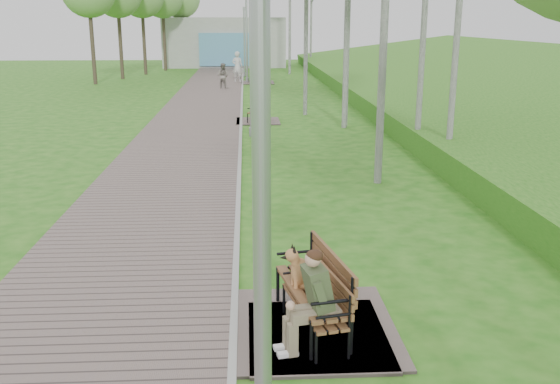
{
  "coord_description": "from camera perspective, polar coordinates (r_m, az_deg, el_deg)",
  "views": [
    {
      "loc": [
        0.2,
        -3.13,
        3.8
      ],
      "look_at": [
        0.74,
        6.85,
        1.04
      ],
      "focal_mm": 40.0,
      "sensor_mm": 36.0,
      "label": 1
    }
  ],
  "objects": [
    {
      "name": "walkway",
      "position": [
        25.0,
        -7.61,
        6.62
      ],
      "size": [
        3.5,
        67.0,
        0.04
      ],
      "primitive_type": "cube",
      "color": "#6E5D59",
      "rests_on": "ground"
    },
    {
      "name": "lamp_post_second",
      "position": [
        20.81,
        -2.64,
        12.15
      ],
      "size": [
        0.22,
        0.22,
        5.58
      ],
      "color": "#9EA0A6",
      "rests_on": "ground"
    },
    {
      "name": "bench_far",
      "position": [
        39.61,
        -2.12,
        10.29
      ],
      "size": [
        2.04,
        2.27,
        1.25
      ],
      "color": "#6E5D59",
      "rests_on": "ground"
    },
    {
      "name": "lamp_post_far",
      "position": [
        44.1,
        -3.27,
        13.32
      ],
      "size": [
        0.18,
        0.18,
        4.66
      ],
      "color": "#9EA0A6",
      "rests_on": "ground"
    },
    {
      "name": "bench_third",
      "position": [
        24.26,
        -2.11,
        6.88
      ],
      "size": [
        1.66,
        1.85,
        1.02
      ],
      "color": "#6E5D59",
      "rests_on": "ground"
    },
    {
      "name": "embankment",
      "position": [
        26.25,
        23.77,
        5.83
      ],
      "size": [
        14.0,
        70.0,
        1.6
      ],
      "primitive_type": "cube",
      "color": "#5D9730",
      "rests_on": "ground"
    },
    {
      "name": "bench_main",
      "position": [
        7.73,
        2.83,
        -10.57
      ],
      "size": [
        1.69,
        1.88,
        1.48
      ],
      "color": "#6E5D59",
      "rests_on": "ground"
    },
    {
      "name": "lamp_post_third",
      "position": [
        39.63,
        -3.06,
        13.78
      ],
      "size": [
        0.22,
        0.22,
        5.68
      ],
      "color": "#9EA0A6",
      "rests_on": "ground"
    },
    {
      "name": "building_north",
      "position": [
        54.16,
        -5.06,
        13.49
      ],
      "size": [
        10.0,
        5.2,
        4.0
      ],
      "color": "#9E9E99",
      "rests_on": "ground"
    },
    {
      "name": "bench_second",
      "position": [
        8.06,
        2.9,
        -10.81
      ],
      "size": [
        2.06,
        2.28,
        1.26
      ],
      "color": "#6E5D59",
      "rests_on": "ground"
    },
    {
      "name": "lamp_post_near",
      "position": [
        4.28,
        -1.69,
        -0.22
      ],
      "size": [
        0.22,
        0.22,
        5.66
      ],
      "color": "#9EA0A6",
      "rests_on": "ground"
    },
    {
      "name": "pedestrian_near",
      "position": [
        39.91,
        -3.91,
        11.34
      ],
      "size": [
        0.81,
        0.67,
        1.92
      ],
      "primitive_type": "imported",
      "rotation": [
        0.0,
        0.0,
        2.8
      ],
      "color": "silver",
      "rests_on": "ground"
    },
    {
      "name": "kerb",
      "position": [
        24.92,
        -3.57,
        6.72
      ],
      "size": [
        0.1,
        67.0,
        0.05
      ],
      "primitive_type": "cube",
      "color": "#999993",
      "rests_on": "ground"
    },
    {
      "name": "pedestrian_far",
      "position": [
        36.2,
        -5.25,
        10.52
      ],
      "size": [
        0.86,
        0.78,
        1.44
      ],
      "primitive_type": "imported",
      "rotation": [
        0.0,
        0.0,
        2.73
      ],
      "color": "gray",
      "rests_on": "ground"
    }
  ]
}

